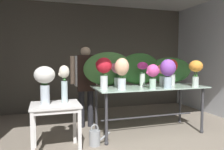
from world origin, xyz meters
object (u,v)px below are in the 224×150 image
Objects in this scene: display_table_glass at (149,93)px; vase_violet_carnations at (168,71)px; vase_sunset_peonies at (196,69)px; vase_cream_lisianthus_tall at (64,81)px; vase_rosy_ranunculus at (117,72)px; vase_magenta_tulips at (142,71)px; watering_can at (95,138)px; vase_coral_roses at (162,72)px; vase_crimson_dahlias at (104,69)px; side_table_white at (55,111)px; vase_white_roses_tall at (45,80)px; vase_scarlet_stock at (172,70)px; florist at (86,77)px; vase_fuchsia_snapdragons at (153,74)px; vase_peach_freesia at (122,71)px.

vase_violet_carnations is at bearing -64.85° from display_table_glass.
vase_sunset_peonies is (0.80, -0.28, 0.45)m from display_table_glass.
vase_cream_lisianthus_tall reaches higher than display_table_glass.
vase_rosy_ranunculus reaches higher than vase_cream_lisianthus_tall.
vase_magenta_tulips reaches higher than watering_can.
vase_coral_roses is 1.16m from vase_crimson_dahlias.
display_table_glass is at bearing -11.97° from vase_magenta_tulips.
vase_white_roses_tall reaches higher than side_table_white.
vase_magenta_tulips is at bearing 18.50° from watering_can.
vase_scarlet_stock reaches higher than vase_white_roses_tall.
florist is at bearing 152.68° from vase_sunset_peonies.
vase_crimson_dahlias reaches higher than vase_magenta_tulips.
vase_rosy_ranunculus is at bearing 24.14° from vase_cream_lisianthus_tall.
vase_violet_carnations reaches higher than vase_magenta_tulips.
vase_fuchsia_snapdragons is (1.60, 0.01, 0.51)m from side_table_white.
vase_violet_carnations reaches higher than vase_rosy_ranunculus.
vase_coral_roses is at bearing -2.37° from display_table_glass.
side_table_white is at bearing -179.75° from vase_fuchsia_snapdragons.
florist is at bearing 160.69° from vase_scarlet_stock.
vase_sunset_peonies is (0.93, -0.31, 0.03)m from vase_magenta_tulips.
florist is 3.73× the size of vase_rosy_ranunculus.
vase_magenta_tulips is at bearing -34.98° from florist.
display_table_glass is 1.30m from watering_can.
vase_scarlet_stock reaches higher than vase_rosy_ranunculus.
florist is at bearing 115.72° from vase_peach_freesia.
watering_can is at bearing 4.53° from vase_white_roses_tall.
vase_peach_freesia is at bearing 166.04° from vase_fuchsia_snapdragons.
florist is 1.62m from vase_violet_carnations.
watering_can is (0.47, 0.00, -0.92)m from vase_cream_lisianthus_tall.
vase_peach_freesia is 0.31m from vase_crimson_dahlias.
vase_scarlet_stock is 1.14× the size of vase_rosy_ranunculus.
watering_can is (-0.99, 0.05, -1.01)m from vase_fuchsia_snapdragons.
display_table_glass is at bearing -14.50° from vase_rosy_ranunculus.
vase_violet_carnations is at bearing -1.92° from vase_cream_lisianthus_tall.
watering_can is (-1.66, -0.41, -1.04)m from vase_scarlet_stock.
vase_crimson_dahlias reaches higher than vase_cream_lisianthus_tall.
vase_violet_carnations reaches higher than display_table_glass.
side_table_white is at bearing -122.15° from florist.
vase_sunset_peonies reaches higher than vase_white_roses_tall.
vase_violet_carnations is (0.79, -0.13, -0.01)m from vase_peach_freesia.
vase_peach_freesia is at bearing -97.93° from vase_rosy_ranunculus.
vase_fuchsia_snapdragons is at bearing -175.62° from vase_sunset_peonies.
florist reaches higher than vase_cream_lisianthus_tall.
vase_white_roses_tall is at bearing -173.79° from vase_peach_freesia.
vase_coral_roses is 0.73× the size of vase_white_roses_tall.
vase_fuchsia_snapdragons is 0.83× the size of vase_violet_carnations.
display_table_glass is 4.11× the size of vase_scarlet_stock.
vase_crimson_dahlias is (-0.27, 0.15, 0.03)m from vase_peach_freesia.
vase_sunset_peonies is (2.51, 0.08, 0.57)m from side_table_white.
vase_cream_lisianthus_tall is at bearing 22.80° from side_table_white.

